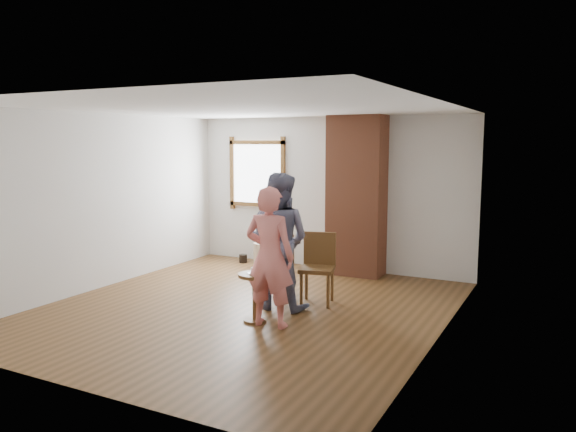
{
  "coord_description": "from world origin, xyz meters",
  "views": [
    {
      "loc": [
        3.77,
        -6.1,
        2.19
      ],
      "look_at": [
        0.22,
        0.8,
        1.15
      ],
      "focal_mm": 35.0,
      "sensor_mm": 36.0,
      "label": 1
    }
  ],
  "objects_px": {
    "dining_chair_left": "(278,262)",
    "dining_chair_right": "(318,264)",
    "side_table": "(255,289)",
    "person_pink": "(270,257)",
    "man": "(278,241)",
    "stoneware_crock": "(263,255)"
  },
  "relations": [
    {
      "from": "man",
      "to": "person_pink",
      "type": "relative_size",
      "value": 1.07
    },
    {
      "from": "side_table",
      "to": "person_pink",
      "type": "xyz_separation_m",
      "value": [
        0.24,
        -0.05,
        0.43
      ]
    },
    {
      "from": "dining_chair_right",
      "to": "side_table",
      "type": "bearing_deg",
      "value": -121.13
    },
    {
      "from": "stoneware_crock",
      "to": "man",
      "type": "height_order",
      "value": "man"
    },
    {
      "from": "dining_chair_right",
      "to": "man",
      "type": "relative_size",
      "value": 0.53
    },
    {
      "from": "stoneware_crock",
      "to": "person_pink",
      "type": "distance_m",
      "value": 3.24
    },
    {
      "from": "stoneware_crock",
      "to": "side_table",
      "type": "bearing_deg",
      "value": -62.06
    },
    {
      "from": "dining_chair_right",
      "to": "person_pink",
      "type": "bearing_deg",
      "value": -109.25
    },
    {
      "from": "dining_chair_left",
      "to": "dining_chair_right",
      "type": "distance_m",
      "value": 0.64
    },
    {
      "from": "dining_chair_left",
      "to": "dining_chair_right",
      "type": "xyz_separation_m",
      "value": [
        0.64,
        -0.03,
        0.05
      ]
    },
    {
      "from": "man",
      "to": "dining_chair_left",
      "type": "bearing_deg",
      "value": -64.86
    },
    {
      "from": "stoneware_crock",
      "to": "man",
      "type": "xyz_separation_m",
      "value": [
        1.39,
        -2.02,
        0.68
      ]
    },
    {
      "from": "dining_chair_left",
      "to": "side_table",
      "type": "distance_m",
      "value": 1.19
    },
    {
      "from": "stoneware_crock",
      "to": "dining_chair_right",
      "type": "xyz_separation_m",
      "value": [
        1.75,
        -1.55,
        0.32
      ]
    },
    {
      "from": "man",
      "to": "person_pink",
      "type": "height_order",
      "value": "man"
    },
    {
      "from": "dining_chair_left",
      "to": "man",
      "type": "xyz_separation_m",
      "value": [
        0.27,
        -0.5,
        0.4
      ]
    },
    {
      "from": "stoneware_crock",
      "to": "dining_chair_left",
      "type": "xyz_separation_m",
      "value": [
        1.12,
        -1.52,
        0.28
      ]
    },
    {
      "from": "dining_chair_left",
      "to": "side_table",
      "type": "height_order",
      "value": "dining_chair_left"
    },
    {
      "from": "dining_chair_left",
      "to": "dining_chair_right",
      "type": "relative_size",
      "value": 0.92
    },
    {
      "from": "person_pink",
      "to": "dining_chair_right",
      "type": "bearing_deg",
      "value": -99.1
    },
    {
      "from": "dining_chair_right",
      "to": "person_pink",
      "type": "relative_size",
      "value": 0.57
    },
    {
      "from": "dining_chair_left",
      "to": "person_pink",
      "type": "xyz_separation_m",
      "value": [
        0.53,
        -1.2,
        0.35
      ]
    }
  ]
}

